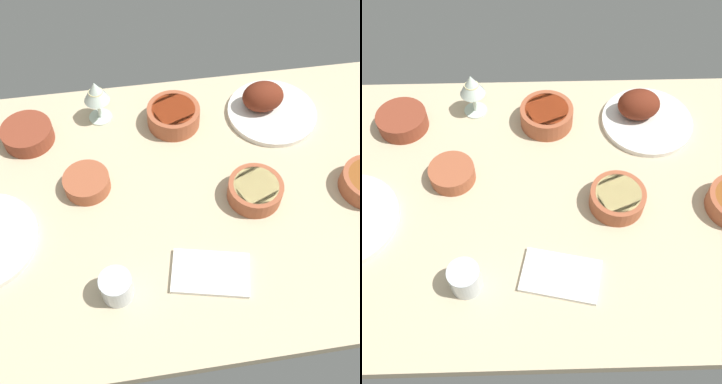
% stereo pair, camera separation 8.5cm
% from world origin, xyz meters
% --- Properties ---
extents(dining_table, '(1.40, 0.90, 0.04)m').
position_xyz_m(dining_table, '(0.00, 0.00, 0.02)').
color(dining_table, '#C6B28E').
rests_on(dining_table, ground).
extents(plate_far_side, '(0.27, 0.27, 0.10)m').
position_xyz_m(plate_far_side, '(-0.31, -0.27, 0.07)').
color(plate_far_side, silver).
rests_on(plate_far_side, dining_table).
extents(bowl_potatoes, '(0.13, 0.13, 0.05)m').
position_xyz_m(bowl_potatoes, '(0.25, -0.07, 0.07)').
color(bowl_potatoes, '#A35133').
rests_on(bowl_potatoes, dining_table).
extents(bowl_sauce, '(0.16, 0.16, 0.06)m').
position_xyz_m(bowl_sauce, '(-0.02, -0.27, 0.07)').
color(bowl_sauce, '#A35133').
rests_on(bowl_sauce, dining_table).
extents(bowl_pasta, '(0.15, 0.15, 0.05)m').
position_xyz_m(bowl_pasta, '(-0.20, 0.03, 0.07)').
color(bowl_pasta, '#A35133').
rests_on(bowl_pasta, dining_table).
extents(bowl_onions, '(0.15, 0.15, 0.05)m').
position_xyz_m(bowl_onions, '(0.41, -0.26, 0.07)').
color(bowl_onions, brown).
rests_on(bowl_onions, dining_table).
extents(wine_glass, '(0.08, 0.08, 0.14)m').
position_xyz_m(wine_glass, '(0.20, -0.32, 0.14)').
color(wine_glass, silver).
rests_on(wine_glass, dining_table).
extents(water_tumbler, '(0.08, 0.08, 0.08)m').
position_xyz_m(water_tumbler, '(0.19, 0.25, 0.08)').
color(water_tumbler, silver).
rests_on(water_tumbler, dining_table).
extents(folded_napkin, '(0.21, 0.15, 0.01)m').
position_xyz_m(folded_napkin, '(-0.04, 0.24, 0.05)').
color(folded_napkin, white).
rests_on(folded_napkin, dining_table).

